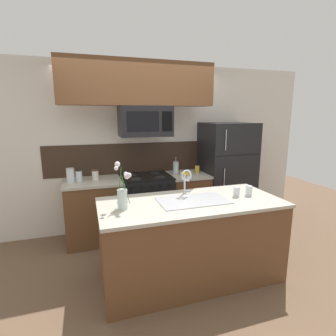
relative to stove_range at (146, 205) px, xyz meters
name	(u,v)px	position (x,y,z in m)	size (l,w,h in m)	color
ground_plane	(163,263)	(0.00, -0.90, -0.46)	(10.00, 10.00, 0.00)	brown
rear_partition	(158,147)	(0.30, 0.38, 0.84)	(5.20, 0.10, 2.60)	silver
splash_band	(141,158)	(0.00, 0.32, 0.69)	(2.92, 0.01, 0.48)	#332319
back_counter_left	(95,211)	(-0.77, 0.00, -0.01)	(0.81, 0.65, 0.91)	brown
back_counter_right	(187,201)	(0.68, 0.00, -0.01)	(0.62, 0.65, 0.91)	brown
stove_range	(146,205)	(0.00, 0.00, 0.00)	(0.76, 0.64, 0.93)	black
microwave	(145,121)	(0.00, -0.02, 1.28)	(0.74, 0.40, 0.43)	black
upper_cabinet_band	(138,83)	(-0.10, -0.05, 1.79)	(2.14, 0.34, 0.60)	brown
refrigerator	(226,174)	(1.37, 0.02, 0.39)	(0.80, 0.74, 1.70)	black
storage_jar_tall	(70,175)	(-1.06, 0.01, 0.55)	(0.11, 0.11, 0.20)	silver
storage_jar_medium	(79,176)	(-0.96, 0.01, 0.53)	(0.09, 0.09, 0.17)	silver
storage_jar_short	(95,175)	(-0.73, 0.03, 0.52)	(0.09, 0.09, 0.15)	silver
banana_bunch	(186,173)	(0.62, -0.06, 0.47)	(0.19, 0.15, 0.08)	yellow
french_press	(176,168)	(0.50, 0.06, 0.55)	(0.09, 0.09, 0.27)	silver
coffee_tin	(197,169)	(0.87, 0.05, 0.50)	(0.08, 0.08, 0.11)	gold
island_counter	(191,239)	(0.22, -1.25, -0.01)	(1.99, 0.89, 0.91)	brown
kitchen_sink	(193,207)	(0.24, -1.25, 0.38)	(0.76, 0.44, 0.16)	#ADAFB5
sink_faucet	(186,179)	(0.24, -1.03, 0.65)	(0.14, 0.14, 0.31)	#B7BABF
drinking_glass	(236,192)	(0.77, -1.26, 0.50)	(0.07, 0.07, 0.11)	silver
spare_glass	(249,191)	(0.93, -1.27, 0.51)	(0.07, 0.07, 0.12)	silver
flower_vase	(123,195)	(-0.52, -1.26, 0.59)	(0.16, 0.17, 0.47)	silver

